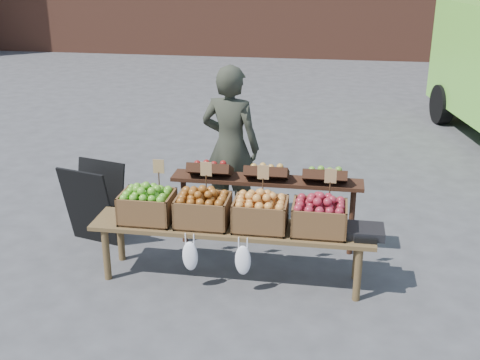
% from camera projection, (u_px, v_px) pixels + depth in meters
% --- Properties ---
extents(ground, '(80.00, 80.00, 0.00)m').
position_uv_depth(ground, '(225.00, 271.00, 6.06)').
color(ground, '#444447').
extents(vendor, '(0.76, 0.57, 1.88)m').
position_uv_depth(vendor, '(230.00, 147.00, 6.82)').
color(vendor, '#2E3125').
rests_on(vendor, ground).
extents(chalkboard_sign, '(0.66, 0.47, 0.90)m').
position_uv_depth(chalkboard_sign, '(94.00, 203.00, 6.54)').
color(chalkboard_sign, black).
rests_on(chalkboard_sign, ground).
extents(back_table, '(2.10, 0.44, 1.04)m').
position_uv_depth(back_table, '(266.00, 203.00, 6.37)').
color(back_table, black).
rests_on(back_table, ground).
extents(display_bench, '(2.70, 0.56, 0.57)m').
position_uv_depth(display_bench, '(232.00, 252.00, 5.82)').
color(display_bench, brown).
rests_on(display_bench, ground).
extents(crate_golden_apples, '(0.50, 0.40, 0.28)m').
position_uv_depth(crate_golden_apples, '(147.00, 207.00, 5.80)').
color(crate_golden_apples, '#4D7D22').
rests_on(crate_golden_apples, display_bench).
extents(crate_russet_pears, '(0.50, 0.40, 0.28)m').
position_uv_depth(crate_russet_pears, '(203.00, 211.00, 5.71)').
color(crate_russet_pears, '#8F3B0D').
rests_on(crate_russet_pears, display_bench).
extents(crate_red_apples, '(0.50, 0.40, 0.28)m').
position_uv_depth(crate_red_apples, '(260.00, 214.00, 5.63)').
color(crate_red_apples, gold).
rests_on(crate_red_apples, display_bench).
extents(crate_green_apples, '(0.50, 0.40, 0.28)m').
position_uv_depth(crate_green_apples, '(319.00, 218.00, 5.55)').
color(crate_green_apples, maroon).
rests_on(crate_green_apples, display_bench).
extents(weighing_scale, '(0.34, 0.30, 0.08)m').
position_uv_depth(weighing_scale, '(365.00, 231.00, 5.52)').
color(weighing_scale, black).
rests_on(weighing_scale, display_bench).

